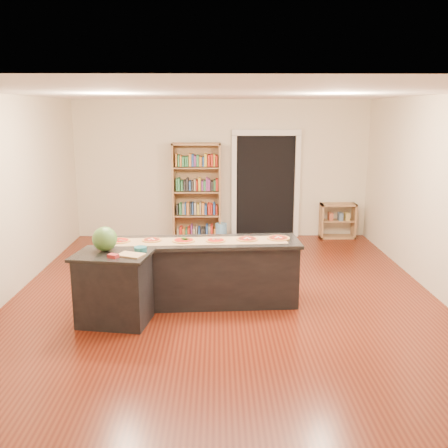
{
  "coord_description": "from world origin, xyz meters",
  "views": [
    {
      "loc": [
        -0.09,
        -6.73,
        2.57
      ],
      "look_at": [
        0.0,
        0.2,
        1.0
      ],
      "focal_mm": 40.0,
      "sensor_mm": 36.0,
      "label": 1
    }
  ],
  "objects_px": {
    "bookshelf": "(197,192)",
    "watermelon": "(105,239)",
    "waste_bin": "(221,231)",
    "kitchen_island": "(200,272)",
    "side_counter": "(114,288)",
    "low_shelf": "(338,221)"
  },
  "relations": [
    {
      "from": "bookshelf",
      "to": "low_shelf",
      "type": "relative_size",
      "value": 2.72
    },
    {
      "from": "side_counter",
      "to": "watermelon",
      "type": "height_order",
      "value": "watermelon"
    },
    {
      "from": "waste_bin",
      "to": "watermelon",
      "type": "bearing_deg",
      "value": -110.12
    },
    {
      "from": "low_shelf",
      "to": "waste_bin",
      "type": "distance_m",
      "value": 2.42
    },
    {
      "from": "watermelon",
      "to": "waste_bin",
      "type": "bearing_deg",
      "value": 69.88
    },
    {
      "from": "bookshelf",
      "to": "low_shelf",
      "type": "xyz_separation_m",
      "value": [
        2.9,
        0.02,
        -0.62
      ]
    },
    {
      "from": "kitchen_island",
      "to": "side_counter",
      "type": "bearing_deg",
      "value": -151.49
    },
    {
      "from": "waste_bin",
      "to": "watermelon",
      "type": "xyz_separation_m",
      "value": [
        -1.45,
        -3.97,
        0.88
      ]
    },
    {
      "from": "kitchen_island",
      "to": "low_shelf",
      "type": "distance_m",
      "value": 4.5
    },
    {
      "from": "bookshelf",
      "to": "waste_bin",
      "type": "bearing_deg",
      "value": -12.6
    },
    {
      "from": "low_shelf",
      "to": "watermelon",
      "type": "bearing_deg",
      "value": -133.31
    },
    {
      "from": "kitchen_island",
      "to": "side_counter",
      "type": "height_order",
      "value": "side_counter"
    },
    {
      "from": "side_counter",
      "to": "kitchen_island",
      "type": "bearing_deg",
      "value": 40.74
    },
    {
      "from": "low_shelf",
      "to": "waste_bin",
      "type": "bearing_deg",
      "value": -176.91
    },
    {
      "from": "bookshelf",
      "to": "watermelon",
      "type": "relative_size",
      "value": 6.45
    },
    {
      "from": "kitchen_island",
      "to": "waste_bin",
      "type": "relative_size",
      "value": 7.88
    },
    {
      "from": "bookshelf",
      "to": "waste_bin",
      "type": "xyz_separation_m",
      "value": [
        0.49,
        -0.11,
        -0.81
      ]
    },
    {
      "from": "low_shelf",
      "to": "watermelon",
      "type": "height_order",
      "value": "watermelon"
    },
    {
      "from": "side_counter",
      "to": "low_shelf",
      "type": "height_order",
      "value": "side_counter"
    },
    {
      "from": "watermelon",
      "to": "kitchen_island",
      "type": "bearing_deg",
      "value": 24.35
    },
    {
      "from": "side_counter",
      "to": "bookshelf",
      "type": "distance_m",
      "value": 4.32
    },
    {
      "from": "bookshelf",
      "to": "low_shelf",
      "type": "distance_m",
      "value": 2.97
    }
  ]
}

